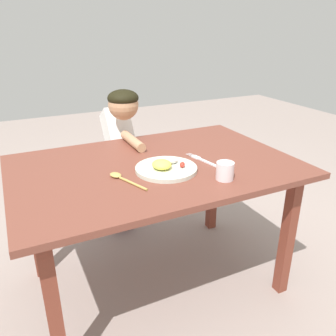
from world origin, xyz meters
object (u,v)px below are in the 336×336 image
fork (203,160)px  person (120,156)px  drinking_cup (225,171)px  spoon (121,177)px  plate (166,168)px

fork → person: size_ratio=0.23×
fork → drinking_cup: bearing=162.5°
fork → spoon: 0.42m
spoon → fork: bearing=-106.5°
plate → person: size_ratio=0.29×
fork → person: 0.66m
drinking_cup → plate: bearing=134.3°
plate → spoon: size_ratio=1.24×
fork → person: (-0.23, 0.60, -0.15)m
drinking_cup → fork: bearing=83.0°
spoon → drinking_cup: size_ratio=2.92×
plate → person: bearing=91.3°
plate → drinking_cup: drinking_cup is taller
drinking_cup → spoon: bearing=154.0°
fork → plate: bearing=88.0°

